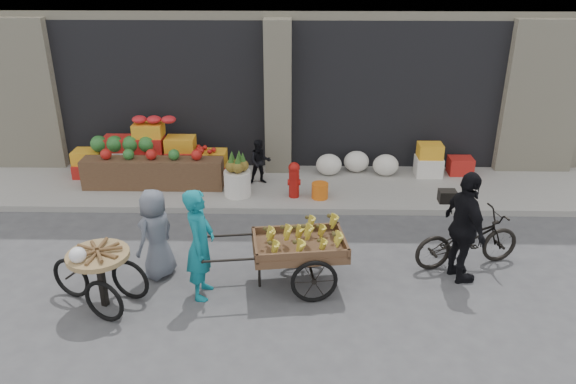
{
  "coord_description": "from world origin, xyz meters",
  "views": [
    {
      "loc": [
        0.44,
        -6.38,
        4.67
      ],
      "look_at": [
        0.27,
        1.57,
        1.1
      ],
      "focal_mm": 35.0,
      "sensor_mm": 36.0,
      "label": 1
    }
  ],
  "objects_px": {
    "cyclist": "(465,228)",
    "pineapple_bin": "(237,183)",
    "bicycle": "(467,239)",
    "orange_bucket": "(320,191)",
    "fire_hydrant": "(294,178)",
    "seated_person": "(260,162)",
    "banana_cart": "(296,244)",
    "vendor_grey": "(156,234)",
    "tricycle_cart": "(100,270)",
    "vendor_woman": "(200,244)"
  },
  "relations": [
    {
      "from": "seated_person",
      "to": "cyclist",
      "type": "xyz_separation_m",
      "value": [
        3.21,
        -3.31,
        0.28
      ]
    },
    {
      "from": "banana_cart",
      "to": "vendor_grey",
      "type": "distance_m",
      "value": 2.09
    },
    {
      "from": "orange_bucket",
      "to": "tricycle_cart",
      "type": "height_order",
      "value": "tricycle_cart"
    },
    {
      "from": "seated_person",
      "to": "vendor_grey",
      "type": "bearing_deg",
      "value": -121.79
    },
    {
      "from": "pineapple_bin",
      "to": "tricycle_cart",
      "type": "xyz_separation_m",
      "value": [
        -1.51,
        -3.5,
        0.2
      ]
    },
    {
      "from": "vendor_grey",
      "to": "bicycle",
      "type": "bearing_deg",
      "value": 122.98
    },
    {
      "from": "banana_cart",
      "to": "fire_hydrant",
      "type": "bearing_deg",
      "value": 83.46
    },
    {
      "from": "pineapple_bin",
      "to": "bicycle",
      "type": "height_order",
      "value": "bicycle"
    },
    {
      "from": "fire_hydrant",
      "to": "banana_cart",
      "type": "bearing_deg",
      "value": -88.85
    },
    {
      "from": "fire_hydrant",
      "to": "cyclist",
      "type": "distance_m",
      "value": 3.67
    },
    {
      "from": "bicycle",
      "to": "cyclist",
      "type": "height_order",
      "value": "cyclist"
    },
    {
      "from": "fire_hydrant",
      "to": "seated_person",
      "type": "xyz_separation_m",
      "value": [
        -0.7,
        0.65,
        0.08
      ]
    },
    {
      "from": "pineapple_bin",
      "to": "seated_person",
      "type": "height_order",
      "value": "seated_person"
    },
    {
      "from": "vendor_woman",
      "to": "tricycle_cart",
      "type": "height_order",
      "value": "vendor_woman"
    },
    {
      "from": "vendor_grey",
      "to": "fire_hydrant",
      "type": "bearing_deg",
      "value": 170.98
    },
    {
      "from": "vendor_woman",
      "to": "tricycle_cart",
      "type": "xyz_separation_m",
      "value": [
        -1.34,
        -0.29,
        -0.26
      ]
    },
    {
      "from": "cyclist",
      "to": "pineapple_bin",
      "type": "bearing_deg",
      "value": 38.99
    },
    {
      "from": "fire_hydrant",
      "to": "bicycle",
      "type": "xyz_separation_m",
      "value": [
        2.71,
        -2.26,
        -0.05
      ]
    },
    {
      "from": "banana_cart",
      "to": "bicycle",
      "type": "relative_size",
      "value": 1.38
    },
    {
      "from": "vendor_grey",
      "to": "bicycle",
      "type": "height_order",
      "value": "vendor_grey"
    },
    {
      "from": "cyclist",
      "to": "banana_cart",
      "type": "bearing_deg",
      "value": 80.85
    },
    {
      "from": "bicycle",
      "to": "orange_bucket",
      "type": "bearing_deg",
      "value": 30.85
    },
    {
      "from": "tricycle_cart",
      "to": "bicycle",
      "type": "relative_size",
      "value": 0.84
    },
    {
      "from": "banana_cart",
      "to": "cyclist",
      "type": "bearing_deg",
      "value": -2.77
    },
    {
      "from": "seated_person",
      "to": "cyclist",
      "type": "bearing_deg",
      "value": -55.93
    },
    {
      "from": "fire_hydrant",
      "to": "vendor_grey",
      "type": "xyz_separation_m",
      "value": [
        -2.02,
        -2.65,
        0.2
      ]
    },
    {
      "from": "banana_cart",
      "to": "cyclist",
      "type": "xyz_separation_m",
      "value": [
        2.45,
        0.21,
        0.17
      ]
    },
    {
      "from": "fire_hydrant",
      "to": "vendor_grey",
      "type": "distance_m",
      "value": 3.34
    },
    {
      "from": "fire_hydrant",
      "to": "vendor_woman",
      "type": "relative_size",
      "value": 0.43
    },
    {
      "from": "orange_bucket",
      "to": "cyclist",
      "type": "distance_m",
      "value": 3.35
    },
    {
      "from": "pineapple_bin",
      "to": "vendor_grey",
      "type": "relative_size",
      "value": 0.37
    },
    {
      "from": "tricycle_cart",
      "to": "orange_bucket",
      "type": "bearing_deg",
      "value": 68.55
    },
    {
      "from": "vendor_woman",
      "to": "orange_bucket",
      "type": "bearing_deg",
      "value": -26.33
    },
    {
      "from": "vendor_grey",
      "to": "bicycle",
      "type": "distance_m",
      "value": 4.75
    },
    {
      "from": "bicycle",
      "to": "fire_hydrant",
      "type": "bearing_deg",
      "value": 36.04
    },
    {
      "from": "seated_person",
      "to": "fire_hydrant",
      "type": "bearing_deg",
      "value": -52.88
    },
    {
      "from": "vendor_grey",
      "to": "pineapple_bin",
      "type": "bearing_deg",
      "value": -170.52
    },
    {
      "from": "vendor_grey",
      "to": "cyclist",
      "type": "relative_size",
      "value": 0.82
    },
    {
      "from": "fire_hydrant",
      "to": "cyclist",
      "type": "bearing_deg",
      "value": -46.73
    },
    {
      "from": "seated_person",
      "to": "vendor_woman",
      "type": "bearing_deg",
      "value": -108.56
    },
    {
      "from": "fire_hydrant",
      "to": "tricycle_cart",
      "type": "distance_m",
      "value": 4.33
    },
    {
      "from": "seated_person",
      "to": "cyclist",
      "type": "distance_m",
      "value": 4.62
    },
    {
      "from": "pineapple_bin",
      "to": "orange_bucket",
      "type": "height_order",
      "value": "pineapple_bin"
    },
    {
      "from": "orange_bucket",
      "to": "vendor_grey",
      "type": "relative_size",
      "value": 0.23
    },
    {
      "from": "pineapple_bin",
      "to": "fire_hydrant",
      "type": "xyz_separation_m",
      "value": [
        1.1,
        -0.05,
        0.13
      ]
    },
    {
      "from": "tricycle_cart",
      "to": "vendor_grey",
      "type": "xyz_separation_m",
      "value": [
        0.6,
        0.8,
        0.14
      ]
    },
    {
      "from": "seated_person",
      "to": "banana_cart",
      "type": "xyz_separation_m",
      "value": [
        0.76,
        -3.52,
        0.1
      ]
    },
    {
      "from": "orange_bucket",
      "to": "seated_person",
      "type": "bearing_deg",
      "value": 149.74
    },
    {
      "from": "vendor_woman",
      "to": "bicycle",
      "type": "relative_size",
      "value": 0.96
    },
    {
      "from": "orange_bucket",
      "to": "tricycle_cart",
      "type": "distance_m",
      "value": 4.62
    }
  ]
}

